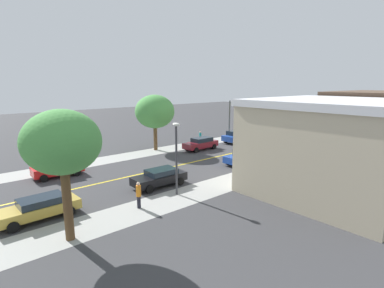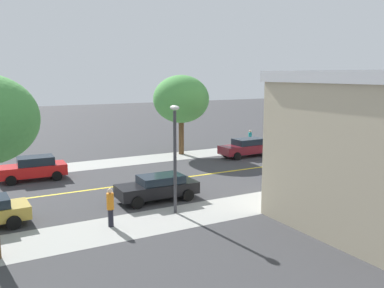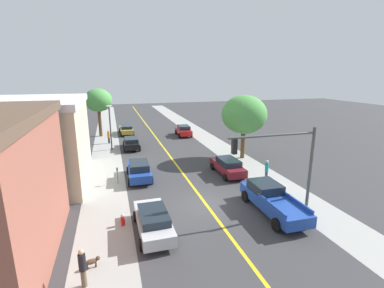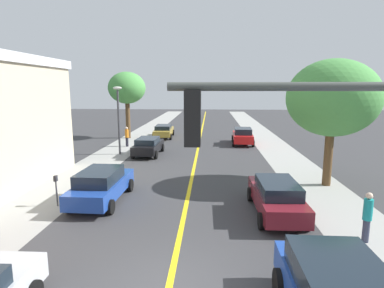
{
  "view_description": "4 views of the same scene",
  "coord_description": "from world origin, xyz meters",
  "px_view_note": "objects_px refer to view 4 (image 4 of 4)",
  "views": [
    {
      "loc": [
        -22.75,
        29.92,
        8.1
      ],
      "look_at": [
        -0.79,
        10.81,
        2.16
      ],
      "focal_mm": 27.96,
      "sensor_mm": 36.0,
      "label": 1
    },
    {
      "loc": [
        -24.03,
        25.86,
        6.83
      ],
      "look_at": [
        -0.64,
        12.99,
        2.34
      ],
      "focal_mm": 38.99,
      "sensor_mm": 36.0,
      "label": 2
    },
    {
      "loc": [
        -5.98,
        -16.91,
        8.91
      ],
      "look_at": [
        1.41,
        8.43,
        2.25
      ],
      "focal_mm": 26.16,
      "sensor_mm": 36.0,
      "label": 3
    },
    {
      "loc": [
        1.07,
        -7.62,
        5.29
      ],
      "look_at": [
        -0.03,
        11.22,
        1.92
      ],
      "focal_mm": 29.75,
      "sensor_mm": 36.0,
      "label": 4
    }
  ],
  "objects_px": {
    "parking_meter": "(56,186)",
    "pedestrian_teal_shirt": "(367,216)",
    "blue_sedan_left_curb": "(101,185)",
    "street_tree_left_near": "(333,98)",
    "street_lamp": "(118,112)",
    "maroon_sedan_right_curb": "(276,196)",
    "street_tree_right_corner": "(127,88)",
    "black_sedan_left_curb": "(148,146)",
    "pedestrian_orange_shirt": "(127,136)",
    "red_sedan_right_curb": "(243,136)",
    "gold_sedan_left_curb": "(164,131)"
  },
  "relations": [
    {
      "from": "parking_meter",
      "to": "pedestrian_teal_shirt",
      "type": "height_order",
      "value": "pedestrian_teal_shirt"
    },
    {
      "from": "pedestrian_teal_shirt",
      "to": "parking_meter",
      "type": "bearing_deg",
      "value": 33.55
    },
    {
      "from": "street_tree_right_corner",
      "to": "street_lamp",
      "type": "xyz_separation_m",
      "value": [
        1.44,
        -8.29,
        -1.79
      ]
    },
    {
      "from": "street_tree_left_near",
      "to": "parking_meter",
      "type": "relative_size",
      "value": 4.76
    },
    {
      "from": "gold_sedan_left_curb",
      "to": "pedestrian_teal_shirt",
      "type": "height_order",
      "value": "pedestrian_teal_shirt"
    },
    {
      "from": "street_lamp",
      "to": "blue_sedan_left_curb",
      "type": "relative_size",
      "value": 1.15
    },
    {
      "from": "pedestrian_teal_shirt",
      "to": "pedestrian_orange_shirt",
      "type": "bearing_deg",
      "value": -7.46
    },
    {
      "from": "red_sedan_right_curb",
      "to": "street_tree_left_near",
      "type": "bearing_deg",
      "value": -162.7
    },
    {
      "from": "street_tree_right_corner",
      "to": "pedestrian_teal_shirt",
      "type": "bearing_deg",
      "value": -57.72
    },
    {
      "from": "black_sedan_left_curb",
      "to": "pedestrian_orange_shirt",
      "type": "height_order",
      "value": "pedestrian_orange_shirt"
    },
    {
      "from": "street_tree_left_near",
      "to": "maroon_sedan_right_curb",
      "type": "xyz_separation_m",
      "value": [
        -3.6,
        -4.3,
        -3.93
      ]
    },
    {
      "from": "street_lamp",
      "to": "street_tree_right_corner",
      "type": "bearing_deg",
      "value": 99.84
    },
    {
      "from": "red_sedan_right_curb",
      "to": "blue_sedan_left_curb",
      "type": "height_order",
      "value": "blue_sedan_left_curb"
    },
    {
      "from": "black_sedan_left_curb",
      "to": "pedestrian_teal_shirt",
      "type": "xyz_separation_m",
      "value": [
        10.31,
        -13.88,
        0.22
      ]
    },
    {
      "from": "blue_sedan_left_curb",
      "to": "street_lamp",
      "type": "bearing_deg",
      "value": 12.87
    },
    {
      "from": "pedestrian_teal_shirt",
      "to": "street_tree_left_near",
      "type": "bearing_deg",
      "value": -52.56
    },
    {
      "from": "street_tree_left_near",
      "to": "street_tree_right_corner",
      "type": "distance_m",
      "value": 21.73
    },
    {
      "from": "street_lamp",
      "to": "gold_sedan_left_curb",
      "type": "bearing_deg",
      "value": 75.74
    },
    {
      "from": "street_lamp",
      "to": "red_sedan_right_curb",
      "type": "relative_size",
      "value": 1.27
    },
    {
      "from": "red_sedan_right_curb",
      "to": "pedestrian_teal_shirt",
      "type": "xyz_separation_m",
      "value": [
        2.36,
        -19.17,
        0.16
      ]
    },
    {
      "from": "street_lamp",
      "to": "red_sedan_right_curb",
      "type": "height_order",
      "value": "street_lamp"
    },
    {
      "from": "street_tree_left_near",
      "to": "street_lamp",
      "type": "bearing_deg",
      "value": 151.51
    },
    {
      "from": "blue_sedan_left_curb",
      "to": "pedestrian_orange_shirt",
      "type": "height_order",
      "value": "pedestrian_orange_shirt"
    },
    {
      "from": "maroon_sedan_right_curb",
      "to": "black_sedan_left_curb",
      "type": "bearing_deg",
      "value": 32.59
    },
    {
      "from": "black_sedan_left_curb",
      "to": "red_sedan_right_curb",
      "type": "bearing_deg",
      "value": -54.94
    },
    {
      "from": "parking_meter",
      "to": "blue_sedan_left_curb",
      "type": "height_order",
      "value": "blue_sedan_left_curb"
    },
    {
      "from": "street_tree_left_near",
      "to": "parking_meter",
      "type": "xyz_separation_m",
      "value": [
        -13.27,
        -3.9,
        -3.79
      ]
    },
    {
      "from": "street_lamp",
      "to": "blue_sedan_left_curb",
      "type": "height_order",
      "value": "street_lamp"
    },
    {
      "from": "street_tree_right_corner",
      "to": "street_lamp",
      "type": "bearing_deg",
      "value": -80.16
    },
    {
      "from": "street_tree_right_corner",
      "to": "parking_meter",
      "type": "bearing_deg",
      "value": -84.8
    },
    {
      "from": "red_sedan_right_curb",
      "to": "parking_meter",
      "type": "bearing_deg",
      "value": 151.36
    },
    {
      "from": "black_sedan_left_curb",
      "to": "pedestrian_teal_shirt",
      "type": "bearing_deg",
      "value": -141.99
    },
    {
      "from": "street_lamp",
      "to": "maroon_sedan_right_curb",
      "type": "xyz_separation_m",
      "value": [
        10.02,
        -11.69,
        -2.61
      ]
    },
    {
      "from": "street_tree_right_corner",
      "to": "blue_sedan_left_curb",
      "type": "bearing_deg",
      "value": -79.18
    },
    {
      "from": "blue_sedan_left_curb",
      "to": "maroon_sedan_right_curb",
      "type": "height_order",
      "value": "blue_sedan_left_curb"
    },
    {
      "from": "street_tree_right_corner",
      "to": "red_sedan_right_curb",
      "type": "bearing_deg",
      "value": -14.83
    },
    {
      "from": "black_sedan_left_curb",
      "to": "street_lamp",
      "type": "bearing_deg",
      "value": 88.83
    },
    {
      "from": "blue_sedan_left_curb",
      "to": "pedestrian_teal_shirt",
      "type": "distance_m",
      "value": 10.99
    },
    {
      "from": "street_tree_left_near",
      "to": "street_lamp",
      "type": "relative_size",
      "value": 1.26
    },
    {
      "from": "parking_meter",
      "to": "maroon_sedan_right_curb",
      "type": "relative_size",
      "value": 0.3
    },
    {
      "from": "street_lamp",
      "to": "black_sedan_left_curb",
      "type": "height_order",
      "value": "street_lamp"
    },
    {
      "from": "pedestrian_orange_shirt",
      "to": "black_sedan_left_curb",
      "type": "bearing_deg",
      "value": 113.29
    },
    {
      "from": "maroon_sedan_right_curb",
      "to": "pedestrian_orange_shirt",
      "type": "distance_m",
      "value": 18.3
    },
    {
      "from": "blue_sedan_left_curb",
      "to": "pedestrian_orange_shirt",
      "type": "relative_size",
      "value": 2.6
    },
    {
      "from": "blue_sedan_left_curb",
      "to": "pedestrian_teal_shirt",
      "type": "xyz_separation_m",
      "value": [
        10.46,
        -3.38,
        0.15
      ]
    },
    {
      "from": "street_lamp",
      "to": "black_sedan_left_curb",
      "type": "bearing_deg",
      "value": -2.57
    },
    {
      "from": "street_lamp",
      "to": "red_sedan_right_curb",
      "type": "xyz_separation_m",
      "value": [
        10.27,
        5.18,
        -2.59
      ]
    },
    {
      "from": "street_tree_left_near",
      "to": "gold_sedan_left_curb",
      "type": "relative_size",
      "value": 1.43
    },
    {
      "from": "parking_meter",
      "to": "red_sedan_right_curb",
      "type": "relative_size",
      "value": 0.34
    },
    {
      "from": "street_tree_left_near",
      "to": "blue_sedan_left_curb",
      "type": "distance_m",
      "value": 12.51
    }
  ]
}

